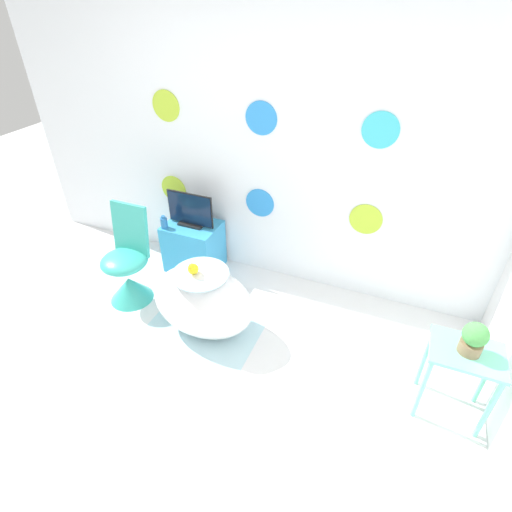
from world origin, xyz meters
TOP-DOWN VIEW (x-y plane):
  - ground_plane at (0.00, 0.00)m, footprint 12.00×12.00m
  - wall_back_dotted at (-0.00, 1.83)m, footprint 4.97×0.05m
  - rug at (-0.14, 0.78)m, footprint 0.92×0.66m
  - bathtub at (-0.13, 0.85)m, footprint 0.83×0.53m
  - rubber_duck at (-0.16, 0.81)m, footprint 0.08×0.09m
  - chair at (-0.93, 0.95)m, footprint 0.40×0.40m
  - tv_cabinet at (-0.64, 1.58)m, footprint 0.51×0.39m
  - tv at (-0.64, 1.58)m, footprint 0.46×0.12m
  - vase at (-0.85, 1.44)m, footprint 0.06×0.06m
  - side_table at (1.72, 0.81)m, footprint 0.43×0.33m
  - potted_plant_left at (1.72, 0.81)m, footprint 0.15×0.15m

SIDE VIEW (x-z plane):
  - ground_plane at x=0.00m, z-range 0.00..0.00m
  - rug at x=-0.14m, z-range 0.00..0.01m
  - tv_cabinet at x=-0.64m, z-range 0.00..0.49m
  - chair at x=-0.93m, z-range -0.17..0.71m
  - bathtub at x=-0.13m, z-range 0.00..0.60m
  - side_table at x=1.72m, z-range 0.16..0.71m
  - vase at x=-0.85m, z-range 0.48..0.60m
  - tv at x=-0.64m, z-range 0.47..0.79m
  - rubber_duck at x=-0.16m, z-range 0.59..0.69m
  - potted_plant_left at x=1.72m, z-range 0.56..0.78m
  - wall_back_dotted at x=0.00m, z-range 0.00..2.60m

